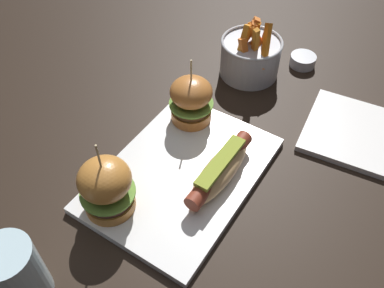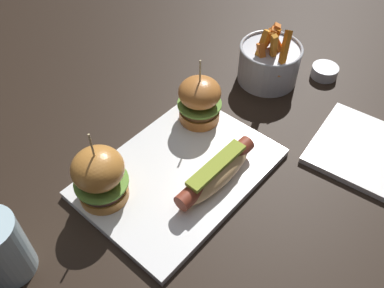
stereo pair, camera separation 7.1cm
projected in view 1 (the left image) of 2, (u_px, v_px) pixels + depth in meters
name	position (u px, v px, depth m)	size (l,w,h in m)	color
ground_plane	(182.00, 176.00, 0.73)	(3.00, 3.00, 0.00)	black
platter_main	(182.00, 174.00, 0.72)	(0.33, 0.24, 0.01)	white
hot_dog	(220.00, 170.00, 0.69)	(0.18, 0.05, 0.05)	tan
slider_left	(106.00, 187.00, 0.63)	(0.09, 0.09, 0.15)	#BC7833
slider_right	(191.00, 100.00, 0.78)	(0.08, 0.08, 0.14)	#BB6F32
fries_bucket	(250.00, 56.00, 0.89)	(0.13, 0.13, 0.14)	#A8AAB2
sauce_ramekin	(303.00, 60.00, 0.94)	(0.06, 0.06, 0.02)	#B7BABF
side_plate	(354.00, 132.00, 0.79)	(0.18, 0.18, 0.01)	white
water_glass	(16.00, 274.00, 0.55)	(0.07, 0.07, 0.11)	silver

